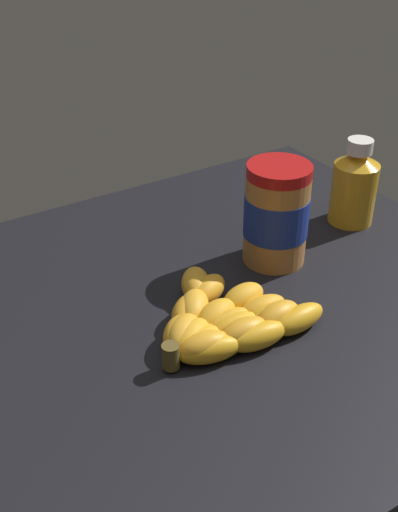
# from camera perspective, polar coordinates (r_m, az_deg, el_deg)

# --- Properties ---
(ground_plane) EXTENTS (0.90, 0.68, 0.04)m
(ground_plane) POSITION_cam_1_polar(r_m,az_deg,el_deg) (0.80, -1.87, -6.11)
(ground_plane) COLOR black
(banana_bunch) EXTENTS (0.21, 0.18, 0.04)m
(banana_bunch) POSITION_cam_1_polar(r_m,az_deg,el_deg) (0.74, 2.12, -5.91)
(banana_bunch) COLOR gold
(banana_bunch) RESTS_ON ground_plane
(peanut_butter_jar) EXTENTS (0.09, 0.09, 0.14)m
(peanut_butter_jar) POSITION_cam_1_polar(r_m,az_deg,el_deg) (0.86, 6.97, 3.74)
(peanut_butter_jar) COLOR #B27238
(peanut_butter_jar) RESTS_ON ground_plane
(honey_bottle) EXTENTS (0.07, 0.07, 0.13)m
(honey_bottle) POSITION_cam_1_polar(r_m,az_deg,el_deg) (0.98, 13.81, 6.18)
(honey_bottle) COLOR gold
(honey_bottle) RESTS_ON ground_plane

